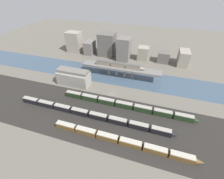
{
  "coord_description": "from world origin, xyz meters",
  "views": [
    {
      "loc": [
        25.51,
        -81.76,
        68.68
      ],
      "look_at": [
        0.0,
        0.58,
        3.56
      ],
      "focal_mm": 24.0,
      "sensor_mm": 36.0,
      "label": 1
    }
  ],
  "objects_px": {
    "train_on_bridge": "(120,65)",
    "warehouse_building": "(74,77)",
    "train_yard_mid": "(91,115)",
    "train_yard_far": "(126,105)",
    "train_yard_near": "(122,141)"
  },
  "relations": [
    {
      "from": "train_on_bridge",
      "to": "warehouse_building",
      "type": "height_order",
      "value": "warehouse_building"
    },
    {
      "from": "warehouse_building",
      "to": "train_yard_far",
      "type": "bearing_deg",
      "value": -18.12
    },
    {
      "from": "train_on_bridge",
      "to": "train_yard_near",
      "type": "bearing_deg",
      "value": -74.16
    },
    {
      "from": "train_yard_mid",
      "to": "warehouse_building",
      "type": "height_order",
      "value": "warehouse_building"
    },
    {
      "from": "train_yard_near",
      "to": "train_yard_far",
      "type": "bearing_deg",
      "value": 98.07
    },
    {
      "from": "train_on_bridge",
      "to": "warehouse_building",
      "type": "distance_m",
      "value": 38.32
    },
    {
      "from": "train_on_bridge",
      "to": "train_yard_far",
      "type": "xyz_separation_m",
      "value": [
        14.0,
        -36.34,
        -8.61
      ]
    },
    {
      "from": "train_yard_mid",
      "to": "train_yard_far",
      "type": "distance_m",
      "value": 23.31
    },
    {
      "from": "train_yard_mid",
      "to": "warehouse_building",
      "type": "distance_m",
      "value": 39.73
    },
    {
      "from": "train_on_bridge",
      "to": "train_yard_far",
      "type": "bearing_deg",
      "value": -68.93
    },
    {
      "from": "train_yard_near",
      "to": "train_yard_mid",
      "type": "distance_m",
      "value": 25.17
    },
    {
      "from": "train_yard_mid",
      "to": "train_on_bridge",
      "type": "bearing_deg",
      "value": 84.87
    },
    {
      "from": "train_yard_mid",
      "to": "warehouse_building",
      "type": "xyz_separation_m",
      "value": [
        -26.86,
        28.99,
        4.06
      ]
    },
    {
      "from": "train_yard_mid",
      "to": "warehouse_building",
      "type": "relative_size",
      "value": 3.99
    },
    {
      "from": "train_on_bridge",
      "to": "train_yard_far",
      "type": "height_order",
      "value": "train_on_bridge"
    }
  ]
}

